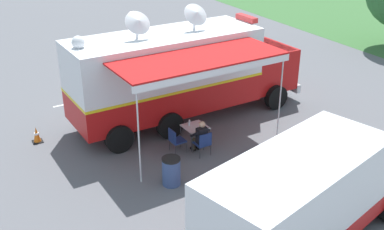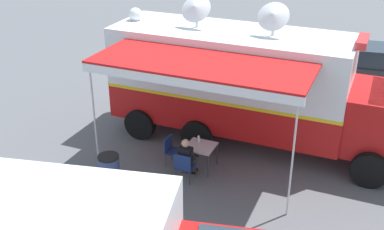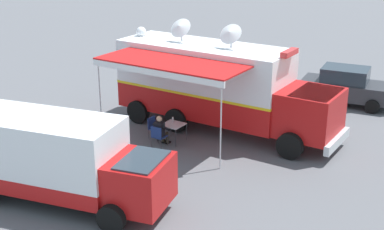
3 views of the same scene
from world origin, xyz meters
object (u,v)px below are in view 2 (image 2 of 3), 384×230
Objects in this scene: seated_responder at (187,157)px; traffic_cone at (116,95)px; folding_chair_at_table at (184,165)px; car_behind_truck at (380,68)px; command_truck at (252,84)px; folding_table at (201,148)px; folding_chair_beside_table at (172,148)px; trash_bin at (109,170)px; water_bottle at (199,139)px.

seated_responder is 5.91m from traffic_cone.
seated_responder reaches higher than folding_chair_at_table.
traffic_cone is 10.37m from car_behind_truck.
command_truck is 2.63m from folding_table.
folding_chair_beside_table is at bearing 53.12° from traffic_cone.
command_truck is 11.04× the size of folding_chair_beside_table.
trash_bin is 1.57× the size of traffic_cone.
car_behind_truck is at bearing 151.67° from folding_chair_beside_table.
command_truck is 16.57× the size of traffic_cone.
folding_table is 0.67× the size of seated_responder.
folding_table is 9.32m from car_behind_truck.
trash_bin is at bearing -28.62° from car_behind_truck.
command_truck reaches higher than folding_chair_beside_table.
car_behind_truck is (-6.31, 3.13, -1.07)m from command_truck.
folding_chair_beside_table is at bearing -33.13° from command_truck.
command_truck is at bearing 162.79° from folding_table.
folding_table is at bearing 171.68° from folding_chair_at_table.
command_truck is 3.42m from folding_chair_at_table.
folding_chair_beside_table is at bearing -131.69° from folding_chair_at_table.
seated_responder is at bearing 57.29° from folding_chair_beside_table.
seated_responder is 2.12m from trash_bin.
folding_chair_at_table is 1.50× the size of traffic_cone.
trash_bin is (1.71, -0.99, -0.06)m from folding_chair_beside_table.
folding_chair_at_table is 0.19× the size of car_behind_truck.
traffic_cone is (-3.02, -4.03, -0.23)m from folding_chair_beside_table.
seated_responder is (2.81, -0.81, -1.30)m from command_truck.
command_truck is 2.15× the size of car_behind_truck.
command_truck reaches higher than water_bottle.
folding_table is 2.62m from trash_bin.
folding_chair_at_table is (0.80, -0.12, -0.16)m from folding_table.
seated_responder is at bearing -16.05° from command_truck.
car_behind_truck is at bearing 154.64° from water_bottle.
folding_chair_beside_table is 0.19× the size of car_behind_truck.
seated_responder is at bearing -23.38° from car_behind_truck.
folding_chair_at_table and folding_chair_beside_table have the same top height.
folding_chair_beside_table reaches higher than folding_table.
seated_responder is (0.46, 0.72, 0.14)m from folding_chair_beside_table.
traffic_cone is (-3.49, -4.75, -0.37)m from seated_responder.
car_behind_truck is (-9.11, 3.94, 0.23)m from seated_responder.
seated_responder is (0.77, 0.01, -0.18)m from water_bottle.
folding_table is at bearing 135.25° from trash_bin.
folding_chair_beside_table is 0.87m from seated_responder.
command_truck reaches higher than seated_responder.
water_bottle is 0.79m from seated_responder.
folding_chair_beside_table is (0.15, -0.85, -0.16)m from folding_table.
car_behind_truck is (-8.50, 3.81, 0.21)m from folding_table.
water_bottle is 0.84m from folding_chair_beside_table.
command_truck reaches higher than folding_chair_at_table.
trash_bin is at bearing 32.76° from traffic_cone.
trash_bin is 11.80m from car_behind_truck.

